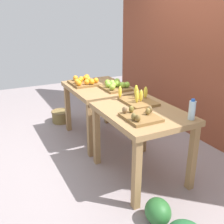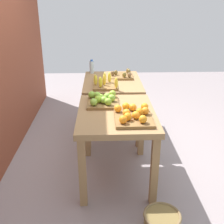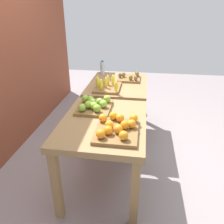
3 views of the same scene
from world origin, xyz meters
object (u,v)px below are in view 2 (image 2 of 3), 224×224
Objects in this scene: banana_crate at (105,83)px; orange_bin at (133,115)px; apple_bin at (103,100)px; wicker_basket at (162,223)px; water_bottle at (92,67)px; display_table_right at (112,89)px; kiwi_bin at (122,75)px; watermelon_pile at (124,103)px; display_table_left at (116,122)px.

orange_bin is at bearing -166.30° from banana_crate.
wicker_basket is (-1.08, -0.49, -0.74)m from apple_bin.
water_bottle reaches higher than orange_bin.
display_table_right is 2.89× the size of kiwi_bin.
apple_bin is 1.22× the size of wicker_basket.
watermelon_pile is at bearing -49.69° from water_bottle.
display_table_right is 2.33× the size of banana_crate.
kiwi_bin is at bearing -29.54° from banana_crate.
apple_bin is 1.95m from watermelon_pile.
banana_crate is at bearing 13.70° from orange_bin.
banana_crate reaches higher than display_table_right.
display_table_right is at bearing 6.58° from orange_bin.
wicker_basket is (-2.85, -0.11, -0.01)m from watermelon_pile.
water_bottle is at bearing 15.23° from wicker_basket.
kiwi_bin is (1.30, -0.15, 0.15)m from display_table_left.
display_table_right reaches higher than watermelon_pile.
kiwi_bin reaches higher than display_table_left.
banana_crate is (-0.26, 0.11, 0.16)m from display_table_right.
water_bottle is (0.42, 0.30, 0.22)m from display_table_right.
apple_bin reaches higher than kiwi_bin.
display_table_left is 1.56× the size of watermelon_pile.
banana_crate is at bearing 163.03° from watermelon_pile.
kiwi_bin is (1.07, -0.29, -0.02)m from apple_bin.
display_table_right is at bearing 141.03° from kiwi_bin.
watermelon_pile is at bearing -15.48° from display_table_right.
water_bottle is (0.24, 0.45, 0.07)m from kiwi_bin.
wicker_basket is (-2.39, -0.65, -0.79)m from water_bottle.
watermelon_pile is (1.77, -0.39, -0.73)m from apple_bin.
water_bottle is at bearing 130.31° from watermelon_pile.
watermelon_pile is (0.70, -0.10, -0.71)m from kiwi_bin.
wicker_basket is at bearing -165.04° from banana_crate.
apple_bin reaches higher than display_table_right.
water_bottle is at bearing 15.92° from banana_crate.
apple_bin is 1.91× the size of water_bottle.
display_table_right is 2.32× the size of orange_bin.
water_bottle reaches higher than kiwi_bin.
water_bottle is (1.74, 0.45, 0.06)m from orange_bin.
banana_crate is (0.63, -0.04, -0.01)m from apple_bin.
orange_bin is 2.13× the size of water_bottle.
display_table_left is at bearing 22.48° from wicker_basket.
orange_bin is (-0.20, -0.15, 0.16)m from display_table_left.
water_bottle is at bearing 61.68° from kiwi_bin.
apple_bin is 0.89× the size of banana_crate.
orange_bin is 1.00m from wicker_basket.
water_bottle is at bearing 35.48° from display_table_right.
apple_bin reaches higher than display_table_left.
wicker_basket is at bearing -155.45° from apple_bin.
kiwi_bin is at bearing 5.43° from wicker_basket.
apple_bin is (-0.89, 0.14, 0.17)m from display_table_right.
display_table_left and display_table_right have the same top height.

